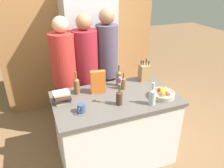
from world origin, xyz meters
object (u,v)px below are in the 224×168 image
cereal_box (98,82)px  person_at_sink (65,74)px  knife_block (144,73)px  refrigerator (89,54)px  bottle_wine (123,83)px  bottle_vinegar (77,85)px  person_in_blue (86,71)px  fruit_bowl (162,93)px  bottle_water (152,96)px  flower_vase (119,95)px  bottle_oil (119,78)px  person_in_red_tee (107,65)px  book_stack (62,97)px  coffee_mug (81,108)px

cereal_box → person_at_sink: (-0.29, 0.51, -0.06)m
knife_block → person_at_sink: size_ratio=0.17×
refrigerator → bottle_wine: refrigerator is taller
refrigerator → bottle_vinegar: size_ratio=7.27×
person_at_sink → person_in_blue: bearing=-34.2°
knife_block → person_at_sink: (-0.96, 0.40, -0.03)m
knife_block → bottle_vinegar: 0.91m
fruit_bowl → bottle_water: bottle_water is taller
refrigerator → knife_block: 1.06m
flower_vase → bottle_vinegar: flower_vase is taller
bottle_oil → person_in_red_tee: bearing=90.6°
person_at_sink → person_in_blue: 0.28m
bottle_oil → person_in_red_tee: person_in_red_tee is taller
refrigerator → bottle_vinegar: 1.08m
knife_block → bottle_water: (-0.21, -0.57, -0.01)m
knife_block → bottle_water: bearing=-110.4°
bottle_vinegar → person_in_red_tee: size_ratio=0.16×
flower_vase → bottle_oil: flower_vase is taller
book_stack → bottle_water: bottle_water is taller
cereal_box → bottle_water: bearing=-44.6°
book_stack → person_in_red_tee: person_in_red_tee is taller
knife_block → cereal_box: (-0.67, -0.11, 0.03)m
book_stack → bottle_vinegar: (0.19, 0.14, 0.05)m
refrigerator → coffee_mug: 1.47m
fruit_bowl → book_stack: (-1.09, 0.28, 0.02)m
book_stack → person_in_blue: size_ratio=0.11×
bottle_oil → bottle_water: size_ratio=1.09×
flower_vase → cereal_box: bearing=111.4°
flower_vase → person_in_red_tee: size_ratio=0.19×
flower_vase → refrigerator: bearing=87.6°
knife_block → bottle_oil: bearing=-176.1°
fruit_bowl → bottle_vinegar: bottle_vinegar is taller
fruit_bowl → bottle_vinegar: (-0.89, 0.42, 0.07)m
cereal_box → bottle_water: (0.46, -0.45, -0.04)m
bottle_wine → person_at_sink: bearing=138.8°
coffee_mug → bottle_water: bearing=-9.5°
book_stack → bottle_water: bearing=-23.3°
person_at_sink → person_in_red_tee: (0.59, -0.01, 0.05)m
cereal_box → person_in_red_tee: person_in_red_tee is taller
refrigerator → bottle_water: size_ratio=7.92×
person_in_red_tee → bottle_water: bearing=-61.9°
knife_block → cereal_box: 0.68m
flower_vase → bottle_vinegar: bearing=133.0°
bottle_water → flower_vase: bearing=159.6°
fruit_bowl → cereal_box: (-0.65, 0.35, 0.10)m
bottle_vinegar → bottle_water: (0.70, -0.52, -0.01)m
refrigerator → cereal_box: 1.07m
bottle_oil → fruit_bowl: bearing=-51.2°
flower_vase → bottle_water: bearing=-20.4°
flower_vase → person_in_red_tee: person_in_red_tee is taller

